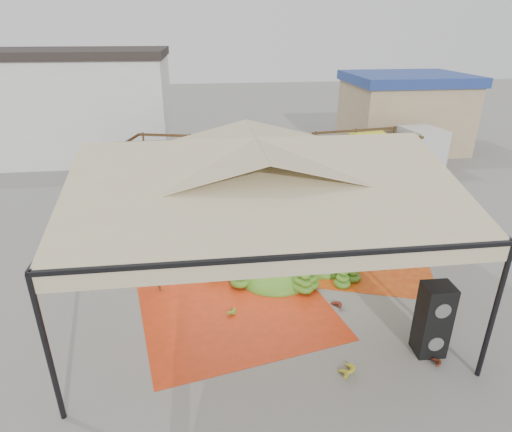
{
  "coord_description": "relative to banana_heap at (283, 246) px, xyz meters",
  "views": [
    {
      "loc": [
        -1.28,
        -9.96,
        6.44
      ],
      "look_at": [
        0.2,
        1.5,
        1.3
      ],
      "focal_mm": 30.0,
      "sensor_mm": 36.0,
      "label": 1
    }
  ],
  "objects": [
    {
      "name": "ground",
      "position": [
        -0.93,
        -0.94,
        -0.53
      ],
      "size": [
        90.0,
        90.0,
        0.0
      ],
      "primitive_type": "plane",
      "color": "slate",
      "rests_on": "ground"
    },
    {
      "name": "canopy_tent",
      "position": [
        -0.93,
        -0.94,
        2.77
      ],
      "size": [
        8.1,
        8.1,
        4.0
      ],
      "color": "black",
      "rests_on": "ground"
    },
    {
      "name": "building_white",
      "position": [
        -10.93,
        13.06,
        2.18
      ],
      "size": [
        14.3,
        6.3,
        5.4
      ],
      "color": "silver",
      "rests_on": "ground"
    },
    {
      "name": "building_tan",
      "position": [
        9.07,
        12.06,
        1.54
      ],
      "size": [
        6.3,
        5.3,
        4.1
      ],
      "color": "tan",
      "rests_on": "ground"
    },
    {
      "name": "tarp_left",
      "position": [
        -1.6,
        -1.99,
        -0.53
      ],
      "size": [
        5.32,
        5.15,
        0.01
      ],
      "primitive_type": "cube",
      "rotation": [
        0.0,
        0.0,
        0.2
      ],
      "color": "red",
      "rests_on": "ground"
    },
    {
      "name": "tarp_right",
      "position": [
        2.37,
        0.22,
        -0.53
      ],
      "size": [
        5.32,
        5.45,
        0.01
      ],
      "primitive_type": "cube",
      "rotation": [
        0.0,
        0.0,
        -0.33
      ],
      "color": "#D36113",
      "rests_on": "ground"
    },
    {
      "name": "banana_heap",
      "position": [
        0.0,
        0.0,
        0.0
      ],
      "size": [
        5.33,
        4.51,
        1.07
      ],
      "primitive_type": "ellipsoid",
      "rotation": [
        0.0,
        0.0,
        0.09
      ],
      "color": "#356E17",
      "rests_on": "ground"
    },
    {
      "name": "hand_yellow_a",
      "position": [
        0.46,
        -4.5,
        -0.43
      ],
      "size": [
        0.53,
        0.47,
        0.21
      ],
      "primitive_type": "ellipsoid",
      "rotation": [
        0.0,
        0.0,
        -0.21
      ],
      "color": "gold",
      "rests_on": "ground"
    },
    {
      "name": "hand_yellow_b",
      "position": [
        0.3,
        -4.64,
        -0.44
      ],
      "size": [
        0.43,
        0.35,
        0.19
      ],
      "primitive_type": "ellipsoid",
      "rotation": [
        0.0,
        0.0,
        0.04
      ],
      "color": "gold",
      "rests_on": "ground"
    },
    {
      "name": "hand_red_a",
      "position": [
        2.31,
        -4.56,
        -0.45
      ],
      "size": [
        0.43,
        0.37,
        0.18
      ],
      "primitive_type": "ellipsoid",
      "rotation": [
        0.0,
        0.0,
        -0.12
      ],
      "color": "#5E2D15",
      "rests_on": "ground"
    },
    {
      "name": "hand_red_b",
      "position": [
        0.86,
        -2.4,
        -0.43
      ],
      "size": [
        0.55,
        0.5,
        0.21
      ],
      "primitive_type": "ellipsoid",
      "rotation": [
        0.0,
        0.0,
        0.34
      ],
      "color": "maroon",
      "rests_on": "ground"
    },
    {
      "name": "hand_green",
      "position": [
        -1.76,
        -2.25,
        -0.44
      ],
      "size": [
        0.56,
        0.53,
        0.2
      ],
      "primitive_type": "ellipsoid",
      "rotation": [
        0.0,
        0.0,
        -0.55
      ],
      "color": "#52801A",
      "rests_on": "ground"
    },
    {
      "name": "hanging_bunches",
      "position": [
        0.44,
        -0.3,
        2.09
      ],
      "size": [
        4.74,
        0.24,
        0.2
      ],
      "color": "#3F7C19",
      "rests_on": "ground"
    },
    {
      "name": "speaker_stack",
      "position": [
        2.39,
        -4.16,
        0.3
      ],
      "size": [
        0.62,
        0.54,
        1.67
      ],
      "rotation": [
        0.0,
        0.0,
        -0.03
      ],
      "color": "black",
      "rests_on": "ground"
    },
    {
      "name": "banana_leaves",
      "position": [
        -3.45,
        -0.85,
        -0.53
      ],
      "size": [
        0.96,
        1.36,
        3.7
      ],
      "primitive_type": null,
      "color": "#256F1D",
      "rests_on": "ground"
    },
    {
      "name": "vendor",
      "position": [
        -0.28,
        4.08,
        0.29
      ],
      "size": [
        0.67,
        0.5,
        1.66
      ],
      "primitive_type": "imported",
      "rotation": [
        0.0,
        0.0,
        2.96
      ],
      "color": "gray",
      "rests_on": "ground"
    },
    {
      "name": "truck_left",
      "position": [
        -1.96,
        6.64,
        0.8
      ],
      "size": [
        6.62,
        3.63,
        2.16
      ],
      "rotation": [
        0.0,
        0.0,
        -0.25
      ],
      "color": "#513A1B",
      "rests_on": "ground"
    },
    {
      "name": "truck_right",
      "position": [
        6.21,
        7.59,
        0.73
      ],
      "size": [
        6.23,
        2.9,
        2.06
      ],
      "rotation": [
        0.0,
        0.0,
        0.15
      ],
      "color": "#4F361A",
      "rests_on": "ground"
    }
  ]
}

